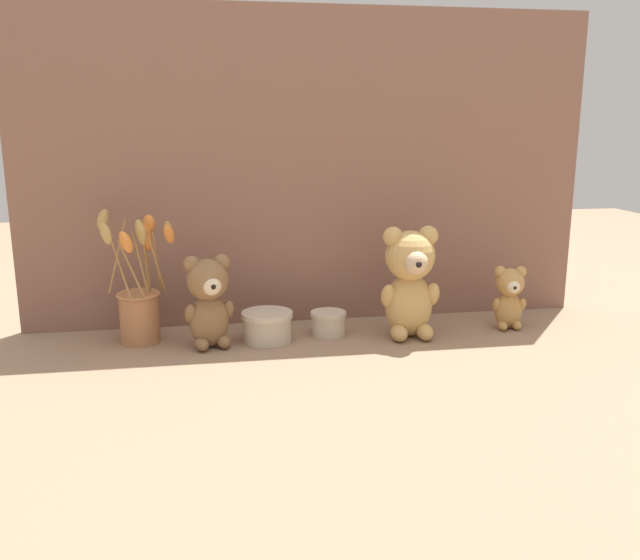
# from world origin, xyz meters

# --- Properties ---
(ground_plane) EXTENTS (4.00, 4.00, 0.00)m
(ground_plane) POSITION_xyz_m (0.00, 0.00, 0.00)
(ground_plane) COLOR #8E7056
(backdrop_wall) EXTENTS (1.34, 0.02, 0.73)m
(backdrop_wall) POSITION_xyz_m (0.00, 0.17, 0.37)
(backdrop_wall) COLOR #845B4C
(backdrop_wall) RESTS_ON ground
(teddy_bear_large) EXTENTS (0.13, 0.13, 0.25)m
(teddy_bear_large) POSITION_xyz_m (0.20, -0.01, 0.13)
(teddy_bear_large) COLOR tan
(teddy_bear_large) RESTS_ON ground
(teddy_bear_medium) EXTENTS (0.11, 0.10, 0.20)m
(teddy_bear_medium) POSITION_xyz_m (-0.24, 0.00, 0.10)
(teddy_bear_medium) COLOR olive
(teddy_bear_medium) RESTS_ON ground
(teddy_bear_small) EXTENTS (0.08, 0.08, 0.15)m
(teddy_bear_small) POSITION_xyz_m (0.45, 0.02, 0.08)
(teddy_bear_small) COLOR tan
(teddy_bear_small) RESTS_ON ground
(flower_vase) EXTENTS (0.18, 0.15, 0.29)m
(flower_vase) POSITION_xyz_m (-0.39, 0.05, 0.09)
(flower_vase) COLOR #AD7047
(flower_vase) RESTS_ON ground
(decorative_tin_tall) EXTENTS (0.11, 0.11, 0.07)m
(decorative_tin_tall) POSITION_xyz_m (-0.12, 0.02, 0.03)
(decorative_tin_tall) COLOR beige
(decorative_tin_tall) RESTS_ON ground
(decorative_tin_short) EXTENTS (0.08, 0.08, 0.05)m
(decorative_tin_short) POSITION_xyz_m (0.02, 0.04, 0.03)
(decorative_tin_short) COLOR beige
(decorative_tin_short) RESTS_ON ground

